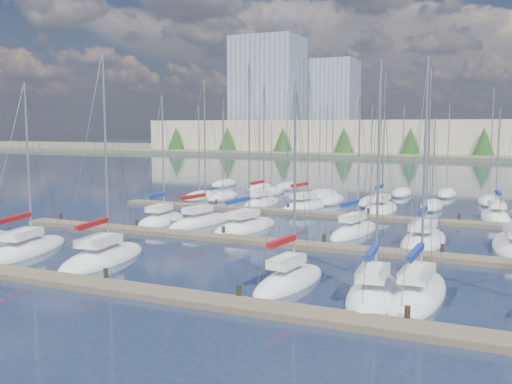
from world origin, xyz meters
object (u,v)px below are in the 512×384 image
at_px(sailboat_d, 289,281).
at_px(sailboat_l, 424,241).
at_px(sailboat_e, 374,294).
at_px(sailboat_o, 304,206).
at_px(sailboat_k, 354,231).
at_px(sailboat_n, 261,203).
at_px(sailboat_p, 381,209).
at_px(sailboat_f, 418,294).
at_px(sailboat_i, 201,222).
at_px(sailboat_h, 161,221).
at_px(sailboat_b, 26,250).
at_px(sailboat_c, 103,258).
at_px(sailboat_q, 496,217).
at_px(sailboat_j, 245,227).

distance_m(sailboat_d, sailboat_l, 15.11).
bearing_deg(sailboat_e, sailboat_d, 170.36).
bearing_deg(sailboat_o, sailboat_k, -43.49).
bearing_deg(sailboat_n, sailboat_l, -33.34).
distance_m(sailboat_l, sailboat_p, 15.77).
bearing_deg(sailboat_f, sailboat_o, 121.27).
xyz_separation_m(sailboat_i, sailboat_h, (-3.57, -0.74, -0.02)).
xyz_separation_m(sailboat_h, sailboat_b, (-1.82, -13.67, -0.01)).
bearing_deg(sailboat_c, sailboat_l, 31.11).
bearing_deg(sailboat_k, sailboat_e, -63.51).
height_order(sailboat_d, sailboat_f, sailboat_f).
relative_size(sailboat_e, sailboat_o, 0.85).
relative_size(sailboat_n, sailboat_i, 1.04).
distance_m(sailboat_c, sailboat_f, 19.44).
xyz_separation_m(sailboat_n, sailboat_q, (23.27, 0.41, -0.02)).
distance_m(sailboat_j, sailboat_b, 16.95).
bearing_deg(sailboat_c, sailboat_o, 74.52).
distance_m(sailboat_n, sailboat_h, 14.32).
bearing_deg(sailboat_n, sailboat_f, -51.00).
distance_m(sailboat_d, sailboat_e, 4.67).
distance_m(sailboat_q, sailboat_p, 10.70).
bearing_deg(sailboat_q, sailboat_p, 168.85).
relative_size(sailboat_h, sailboat_b, 0.98).
bearing_deg(sailboat_d, sailboat_j, 130.28).
relative_size(sailboat_j, sailboat_p, 1.00).
relative_size(sailboat_k, sailboat_b, 1.00).
bearing_deg(sailboat_c, sailboat_j, 68.17).
distance_m(sailboat_q, sailboat_f, 27.78).
distance_m(sailboat_d, sailboat_p, 28.78).
xyz_separation_m(sailboat_n, sailboat_f, (20.21, -27.20, -0.02)).
bearing_deg(sailboat_p, sailboat_j, -118.85).
height_order(sailboat_j, sailboat_o, sailboat_o).
height_order(sailboat_l, sailboat_h, sailboat_l).
relative_size(sailboat_k, sailboat_h, 1.02).
height_order(sailboat_k, sailboat_e, sailboat_e).
distance_m(sailboat_j, sailboat_k, 8.89).
relative_size(sailboat_j, sailboat_o, 0.98).
bearing_deg(sailboat_c, sailboat_i, 86.84).
relative_size(sailboat_k, sailboat_e, 0.97).
bearing_deg(sailboat_f, sailboat_l, 98.16).
xyz_separation_m(sailboat_c, sailboat_h, (-4.41, 13.39, 0.00)).
relative_size(sailboat_d, sailboat_n, 0.85).
bearing_deg(sailboat_h, sailboat_o, 53.61).
height_order(sailboat_l, sailboat_f, sailboat_l).
bearing_deg(sailboat_l, sailboat_c, -140.51).
xyz_separation_m(sailboat_n, sailboat_i, (-0.06, -13.11, -0.00)).
bearing_deg(sailboat_h, sailboat_e, -36.88).
xyz_separation_m(sailboat_o, sailboat_b, (-10.46, -27.20, -0.02)).
height_order(sailboat_q, sailboat_o, sailboat_o).
xyz_separation_m(sailboat_k, sailboat_e, (5.04, -16.13, -0.00)).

